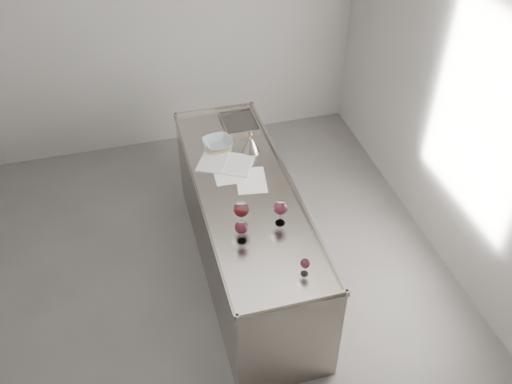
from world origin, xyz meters
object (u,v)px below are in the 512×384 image
object	(u,v)px
wine_glass_small	(305,264)
ceramic_bowl	(218,144)
notebook	(226,163)
wine_funnel	(251,145)
wine_glass_right	(281,208)
counter	(247,231)
wine_glass_left	(241,228)
wine_glass_middle	(241,210)

from	to	relation	value
wine_glass_small	ceramic_bowl	world-z (taller)	wine_glass_small
notebook	wine_funnel	world-z (taller)	wine_funnel
wine_glass_small	notebook	size ratio (longest dim) A/B	0.26
wine_glass_right	ceramic_bowl	distance (m)	1.07
counter	wine_funnel	size ratio (longest dim) A/B	10.71
notebook	wine_glass_left	bearing A→B (deg)	-68.44
wine_glass_left	wine_glass_small	xyz separation A→B (m)	(0.33, -0.41, -0.04)
wine_glass_left	wine_funnel	size ratio (longest dim) A/B	0.83
wine_glass_left	wine_glass_right	size ratio (longest dim) A/B	0.90
counter	wine_funnel	distance (m)	0.73
counter	wine_funnel	world-z (taller)	wine_funnel
wine_glass_middle	wine_glass_right	world-z (taller)	wine_glass_middle
wine_glass_middle	wine_funnel	size ratio (longest dim) A/B	0.98
notebook	wine_funnel	size ratio (longest dim) A/B	2.34
counter	wine_glass_left	world-z (taller)	wine_glass_left
wine_funnel	wine_glass_middle	bearing A→B (deg)	-109.18
wine_glass_middle	wine_funnel	xyz separation A→B (m)	(0.30, 0.86, -0.09)
wine_glass_small	counter	bearing A→B (deg)	99.28
counter	ceramic_bowl	bearing A→B (deg)	99.09
wine_glass_small	wine_glass_right	bearing A→B (deg)	91.29
counter	ceramic_bowl	world-z (taller)	ceramic_bowl
counter	ceramic_bowl	size ratio (longest dim) A/B	9.68
wine_glass_right	counter	bearing A→B (deg)	108.16
wine_glass_right	notebook	world-z (taller)	wine_glass_right
wine_glass_small	notebook	distance (m)	1.34
wine_funnel	wine_glass_right	bearing A→B (deg)	-91.29
wine_glass_right	wine_glass_small	world-z (taller)	wine_glass_right
notebook	wine_funnel	xyz separation A→B (m)	(0.25, 0.10, 0.06)
notebook	ceramic_bowl	size ratio (longest dim) A/B	2.11
notebook	ceramic_bowl	distance (m)	0.23
wine_funnel	wine_glass_small	bearing A→B (deg)	-90.36
wine_glass_small	wine_funnel	xyz separation A→B (m)	(0.01, 1.42, -0.03)
counter	ceramic_bowl	distance (m)	0.79
wine_glass_small	notebook	xyz separation A→B (m)	(-0.24, 1.32, -0.09)
wine_funnel	counter	bearing A→B (deg)	-109.57
wine_glass_middle	notebook	bearing A→B (deg)	85.97
counter	wine_glass_left	bearing A→B (deg)	-107.45
wine_glass_middle	wine_glass_small	size ratio (longest dim) A/B	1.64
wine_glass_right	notebook	xyz separation A→B (m)	(-0.23, 0.80, -0.14)
wine_glass_right	wine_glass_middle	bearing A→B (deg)	171.02
wine_glass_left	notebook	distance (m)	0.93
counter	wine_glass_left	size ratio (longest dim) A/B	12.97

